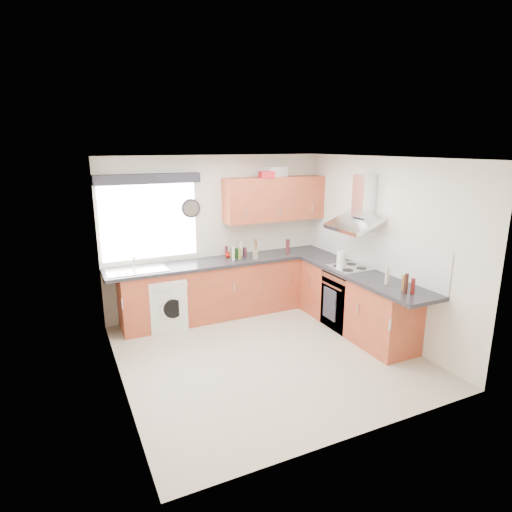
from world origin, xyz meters
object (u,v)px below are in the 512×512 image
oven (348,299)px  washing_machine (169,303)px  upper_cabinets (275,199)px  extractor_hood (359,209)px

oven → washing_machine: (-2.42, 1.10, -0.04)m
upper_cabinets → washing_machine: (-1.87, -0.23, -1.41)m
washing_machine → upper_cabinets: bearing=19.6°
oven → extractor_hood: extractor_hood is taller
oven → upper_cabinets: (-0.55, 1.32, 1.38)m
oven → washing_machine: size_ratio=1.10×
extractor_hood → upper_cabinets: upper_cabinets is taller
upper_cabinets → washing_machine: upper_cabinets is taller
upper_cabinets → washing_machine: bearing=-173.1°
extractor_hood → upper_cabinets: size_ratio=0.46×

